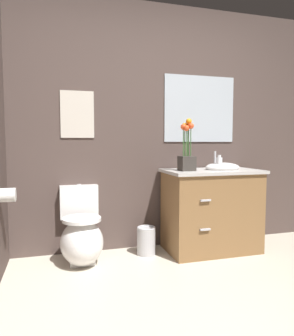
# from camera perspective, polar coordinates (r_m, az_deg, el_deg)

# --- Properties ---
(wall_back) EXTENTS (4.14, 0.05, 2.50)m
(wall_back) POSITION_cam_1_polar(r_m,az_deg,el_deg) (3.34, 2.94, 7.33)
(wall_back) COLOR #4C3D38
(wall_back) RESTS_ON ground_plane
(toilet) EXTENTS (0.38, 0.59, 0.69)m
(toilet) POSITION_cam_1_polar(r_m,az_deg,el_deg) (2.99, -11.76, -11.97)
(toilet) COLOR white
(toilet) RESTS_ON ground_plane
(vanity_cabinet) EXTENTS (0.94, 0.56, 1.00)m
(vanity_cabinet) POSITION_cam_1_polar(r_m,az_deg,el_deg) (3.27, 11.55, -7.27)
(vanity_cabinet) COLOR brown
(vanity_cabinet) RESTS_ON ground_plane
(flower_vase) EXTENTS (0.14, 0.14, 0.50)m
(flower_vase) POSITION_cam_1_polar(r_m,az_deg,el_deg) (3.05, 7.21, 2.76)
(flower_vase) COLOR #38332D
(flower_vase) RESTS_ON vanity_cabinet
(soap_bottle) EXTENTS (0.06, 0.06, 0.15)m
(soap_bottle) POSITION_cam_1_polar(r_m,az_deg,el_deg) (3.20, 12.90, 0.84)
(soap_bottle) COLOR white
(soap_bottle) RESTS_ON vanity_cabinet
(trash_bin) EXTENTS (0.18, 0.18, 0.27)m
(trash_bin) POSITION_cam_1_polar(r_m,az_deg,el_deg) (3.16, -0.14, -12.98)
(trash_bin) COLOR #B7B7BC
(trash_bin) RESTS_ON ground_plane
(wall_poster) EXTENTS (0.32, 0.01, 0.45)m
(wall_poster) POSITION_cam_1_polar(r_m,az_deg,el_deg) (3.14, -12.49, 9.43)
(wall_poster) COLOR beige
(wall_mirror) EXTENTS (0.80, 0.01, 0.70)m
(wall_mirror) POSITION_cam_1_polar(r_m,az_deg,el_deg) (3.48, 9.49, 10.46)
(wall_mirror) COLOR #B2BCC6
(toilet_paper_roll) EXTENTS (0.11, 0.11, 0.11)m
(toilet_paper_roll) POSITION_cam_1_polar(r_m,az_deg,el_deg) (2.72, -23.82, -4.49)
(toilet_paper_roll) COLOR white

